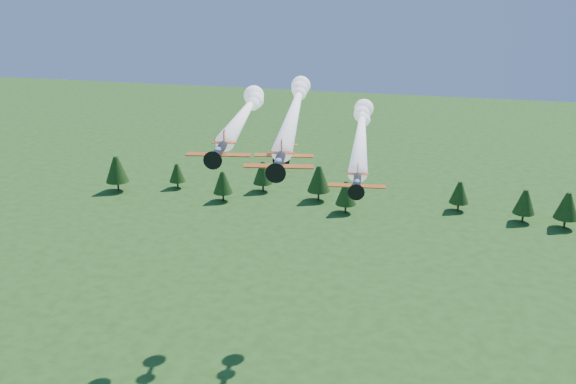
% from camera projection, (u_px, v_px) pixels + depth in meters
% --- Properties ---
extents(plane_lead, '(15.34, 58.41, 3.70)m').
position_uv_depth(plane_lead, '(296.00, 106.00, 103.68)').
color(plane_lead, black).
rests_on(plane_lead, ground).
extents(plane_left, '(12.48, 43.35, 3.70)m').
position_uv_depth(plane_left, '(245.00, 111.00, 103.81)').
color(plane_left, black).
rests_on(plane_left, ground).
extents(plane_right, '(11.13, 51.69, 3.70)m').
position_uv_depth(plane_right, '(361.00, 129.00, 106.79)').
color(plane_right, black).
rests_on(plane_right, ground).
extents(plane_slot, '(8.20, 8.96, 2.86)m').
position_uv_depth(plane_slot, '(284.00, 152.00, 87.83)').
color(plane_slot, black).
rests_on(plane_slot, ground).
extents(treeline, '(168.73, 18.97, 11.67)m').
position_uv_depth(treeline, '(390.00, 188.00, 191.70)').
color(treeline, '#382314').
rests_on(treeline, ground).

